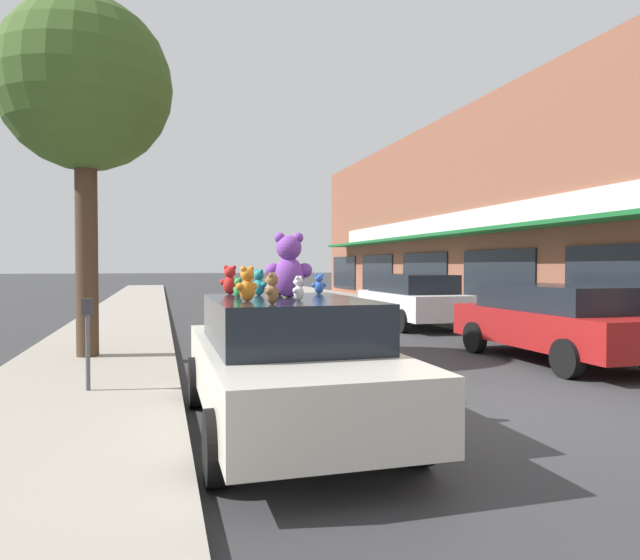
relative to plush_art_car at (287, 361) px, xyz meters
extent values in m
plane|color=#333335|center=(2.99, 0.09, -0.79)|extent=(260.00, 260.00, 0.00)
cube|color=gray|center=(-2.54, 0.09, -0.73)|extent=(2.91, 90.00, 0.14)
cube|color=brown|center=(15.77, 11.22, 3.20)|extent=(11.60, 39.81, 8.00)
cube|color=#19662D|center=(9.36, 11.22, 2.26)|extent=(1.21, 33.44, 0.12)
cube|color=silver|center=(9.92, 11.22, 2.81)|extent=(0.08, 31.85, 0.70)
cube|color=black|center=(9.93, 5.53, 0.61)|extent=(0.06, 4.32, 2.00)
cube|color=black|center=(9.93, 11.22, 0.61)|extent=(0.06, 4.32, 2.00)
cube|color=black|center=(9.93, 16.91, 0.61)|extent=(0.06, 4.32, 2.00)
cube|color=black|center=(9.93, 22.60, 0.61)|extent=(0.06, 4.32, 2.00)
cube|color=black|center=(9.93, 28.28, 0.61)|extent=(0.06, 4.32, 2.00)
cube|color=beige|center=(0.00, 0.00, -0.14)|extent=(1.87, 4.49, 0.66)
cube|color=black|center=(0.00, 0.00, 0.45)|extent=(1.65, 2.47, 0.50)
cylinder|color=black|center=(-0.91, 1.39, -0.47)|extent=(0.20, 0.66, 0.66)
cylinder|color=black|center=(0.92, 1.39, -0.47)|extent=(0.20, 0.66, 0.66)
cylinder|color=black|center=(-0.92, -1.39, -0.47)|extent=(0.20, 0.66, 0.66)
cylinder|color=black|center=(0.91, -1.39, -0.47)|extent=(0.20, 0.66, 0.66)
ellipsoid|color=purple|center=(0.06, 0.19, 0.93)|extent=(0.40, 0.36, 0.46)
sphere|color=purple|center=(0.06, 0.19, 1.27)|extent=(0.34, 0.34, 0.29)
sphere|color=purple|center=(0.17, 0.17, 1.38)|extent=(0.14, 0.14, 0.12)
sphere|color=purple|center=(-0.04, 0.21, 1.38)|extent=(0.14, 0.14, 0.12)
sphere|color=#BA67ED|center=(0.09, 0.31, 1.25)|extent=(0.13, 0.13, 0.11)
sphere|color=purple|center=(0.25, 0.18, 1.01)|extent=(0.20, 0.20, 0.17)
sphere|color=purple|center=(-0.11, 0.25, 1.01)|extent=(0.20, 0.20, 0.17)
ellipsoid|color=green|center=(-0.50, 0.31, 0.77)|extent=(0.14, 0.14, 0.14)
sphere|color=green|center=(-0.50, 0.31, 0.87)|extent=(0.13, 0.13, 0.09)
sphere|color=green|center=(-0.49, 0.28, 0.91)|extent=(0.05, 0.05, 0.04)
sphere|color=green|center=(-0.52, 0.33, 0.91)|extent=(0.05, 0.05, 0.04)
sphere|color=#5ADA6D|center=(-0.47, 0.33, 0.87)|extent=(0.05, 0.05, 0.03)
sphere|color=green|center=(-0.46, 0.27, 0.79)|extent=(0.07, 0.07, 0.05)
sphere|color=green|center=(-0.53, 0.36, 0.79)|extent=(0.07, 0.07, 0.05)
ellipsoid|color=red|center=(-0.51, 1.08, 0.81)|extent=(0.22, 0.20, 0.23)
sphere|color=red|center=(-0.51, 1.08, 0.98)|extent=(0.19, 0.19, 0.14)
sphere|color=red|center=(-0.46, 1.06, 1.04)|extent=(0.08, 0.08, 0.06)
sphere|color=red|center=(-0.56, 1.10, 1.04)|extent=(0.08, 0.08, 0.06)
sphere|color=#FF4741|center=(-0.48, 1.13, 0.97)|extent=(0.07, 0.07, 0.06)
sphere|color=red|center=(-0.42, 1.06, 0.85)|extent=(0.11, 0.11, 0.08)
sphere|color=red|center=(-0.59, 1.12, 0.85)|extent=(0.11, 0.11, 0.08)
ellipsoid|color=white|center=(0.03, -0.42, 0.78)|extent=(0.16, 0.16, 0.16)
sphere|color=white|center=(0.03, -0.42, 0.90)|extent=(0.14, 0.14, 0.10)
sphere|color=white|center=(0.06, -0.39, 0.94)|extent=(0.06, 0.06, 0.04)
sphere|color=white|center=(0.01, -0.44, 0.94)|extent=(0.06, 0.06, 0.04)
sphere|color=white|center=(0.00, -0.39, 0.89)|extent=(0.05, 0.05, 0.04)
sphere|color=white|center=(0.07, -0.36, 0.81)|extent=(0.08, 0.08, 0.06)
sphere|color=white|center=(-0.01, -0.46, 0.81)|extent=(0.08, 0.08, 0.06)
ellipsoid|color=teal|center=(-0.20, 0.71, 0.80)|extent=(0.19, 0.20, 0.20)
sphere|color=teal|center=(-0.20, 0.71, 0.95)|extent=(0.17, 0.17, 0.13)
sphere|color=teal|center=(-0.18, 0.67, 1.00)|extent=(0.07, 0.07, 0.05)
sphere|color=teal|center=(-0.22, 0.75, 1.00)|extent=(0.07, 0.07, 0.05)
sphere|color=#47CDC6|center=(-0.15, 0.73, 0.94)|extent=(0.07, 0.07, 0.05)
sphere|color=teal|center=(-0.15, 0.64, 0.83)|extent=(0.10, 0.10, 0.07)
sphere|color=teal|center=(-0.23, 0.78, 0.83)|extent=(0.10, 0.10, 0.07)
ellipsoid|color=black|center=(0.04, 0.61, 0.78)|extent=(0.15, 0.16, 0.16)
sphere|color=black|center=(0.04, 0.61, 0.90)|extent=(0.14, 0.14, 0.10)
sphere|color=black|center=(0.06, 0.64, 0.94)|extent=(0.06, 0.06, 0.04)
sphere|color=black|center=(0.03, 0.57, 0.94)|extent=(0.06, 0.06, 0.04)
sphere|color=#3A3A3D|center=(0.01, 0.63, 0.89)|extent=(0.05, 0.05, 0.04)
sphere|color=black|center=(0.07, 0.67, 0.81)|extent=(0.08, 0.08, 0.06)
sphere|color=black|center=(0.01, 0.55, 0.81)|extent=(0.08, 0.08, 0.06)
ellipsoid|color=orange|center=(-0.50, -0.36, 0.81)|extent=(0.22, 0.21, 0.22)
sphere|color=orange|center=(-0.50, -0.36, 0.98)|extent=(0.19, 0.19, 0.14)
sphere|color=orange|center=(-0.46, -0.34, 1.03)|extent=(0.08, 0.08, 0.06)
sphere|color=orange|center=(-0.54, -0.39, 1.03)|extent=(0.08, 0.08, 0.06)
sphere|color=#FFBA41|center=(-0.53, -0.31, 0.97)|extent=(0.07, 0.07, 0.05)
sphere|color=orange|center=(-0.43, -0.31, 0.85)|extent=(0.11, 0.11, 0.08)
sphere|color=orange|center=(-0.58, -0.40, 0.85)|extent=(0.11, 0.11, 0.08)
ellipsoid|color=blue|center=(0.63, 0.94, 0.78)|extent=(0.13, 0.12, 0.16)
sphere|color=blue|center=(0.63, 0.94, 0.90)|extent=(0.11, 0.11, 0.10)
sphere|color=blue|center=(0.67, 0.94, 0.94)|extent=(0.05, 0.05, 0.04)
sphere|color=blue|center=(0.60, 0.95, 0.94)|extent=(0.05, 0.05, 0.04)
sphere|color=#548DFF|center=(0.64, 0.99, 0.89)|extent=(0.04, 0.04, 0.04)
sphere|color=blue|center=(0.70, 0.95, 0.81)|extent=(0.07, 0.07, 0.06)
sphere|color=blue|center=(0.57, 0.96, 0.81)|extent=(0.07, 0.07, 0.06)
ellipsoid|color=olive|center=(-0.34, -0.88, 0.79)|extent=(0.18, 0.18, 0.19)
sphere|color=olive|center=(-0.34, -0.88, 0.93)|extent=(0.16, 0.16, 0.12)
sphere|color=olive|center=(-0.32, -0.84, 0.98)|extent=(0.07, 0.07, 0.05)
sphere|color=olive|center=(-0.36, -0.92, 0.98)|extent=(0.07, 0.07, 0.05)
sphere|color=tan|center=(-0.38, -0.86, 0.92)|extent=(0.06, 0.06, 0.04)
sphere|color=olive|center=(-0.31, -0.81, 0.82)|extent=(0.09, 0.09, 0.07)
sphere|color=olive|center=(-0.38, -0.94, 0.82)|extent=(0.09, 0.09, 0.07)
ellipsoid|color=yellow|center=(0.25, 1.09, 0.78)|extent=(0.16, 0.16, 0.17)
sphere|color=yellow|center=(0.25, 1.09, 0.90)|extent=(0.14, 0.14, 0.11)
sphere|color=yellow|center=(0.27, 1.05, 0.95)|extent=(0.06, 0.06, 0.04)
sphere|color=yellow|center=(0.23, 1.12, 0.95)|extent=(0.06, 0.06, 0.04)
sphere|color=#FFFF4D|center=(0.29, 1.11, 0.90)|extent=(0.05, 0.05, 0.04)
sphere|color=yellow|center=(0.29, 1.03, 0.81)|extent=(0.08, 0.08, 0.06)
sphere|color=yellow|center=(0.23, 1.15, 0.81)|extent=(0.08, 0.08, 0.06)
cube|color=maroon|center=(5.96, 3.09, -0.13)|extent=(1.81, 4.59, 0.67)
cube|color=black|center=(5.96, 3.09, 0.44)|extent=(1.59, 3.01, 0.48)
cylinder|color=black|center=(5.07, 4.52, -0.47)|extent=(0.20, 0.66, 0.66)
cylinder|color=black|center=(6.84, 4.52, -0.47)|extent=(0.20, 0.66, 0.66)
cylinder|color=black|center=(5.07, 1.67, -0.47)|extent=(0.20, 0.66, 0.66)
cube|color=silver|center=(5.96, 9.59, -0.11)|extent=(1.85, 4.50, 0.71)
cube|color=black|center=(5.96, 9.59, 0.52)|extent=(1.62, 3.08, 0.55)
cylinder|color=black|center=(5.05, 10.98, -0.47)|extent=(0.20, 0.66, 0.66)
cylinder|color=black|center=(6.86, 10.98, -0.47)|extent=(0.20, 0.66, 0.66)
cylinder|color=black|center=(5.05, 8.19, -0.47)|extent=(0.20, 0.66, 0.66)
cylinder|color=black|center=(6.86, 8.19, -0.47)|extent=(0.20, 0.66, 0.66)
cylinder|color=#473323|center=(-2.70, 5.39, 1.22)|extent=(0.41, 0.41, 3.76)
sphere|color=#3D5B23|center=(-2.70, 5.39, 4.46)|extent=(3.21, 3.21, 3.21)
cylinder|color=#4C4C51|center=(-2.33, 2.19, -0.13)|extent=(0.06, 0.06, 1.05)
cube|color=#2D2D33|center=(-2.33, 2.19, 0.50)|extent=(0.14, 0.10, 0.22)
camera|label=1|loc=(-1.36, -6.20, 1.07)|focal=32.00mm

